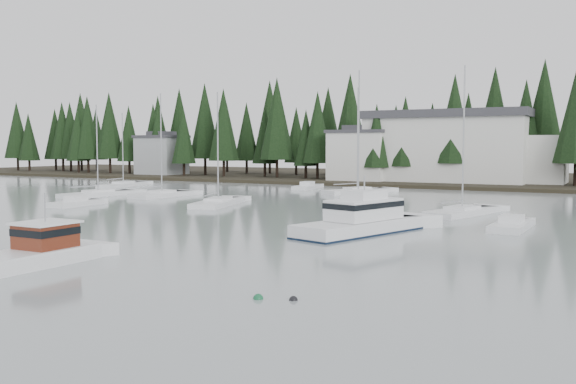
# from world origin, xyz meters

# --- Properties ---
(ground) EXTENTS (260.00, 260.00, 0.00)m
(ground) POSITION_xyz_m (0.00, 0.00, 0.00)
(ground) COLOR #909A9B
(ground) RESTS_ON ground
(far_shore_land) EXTENTS (240.00, 54.00, 1.00)m
(far_shore_land) POSITION_xyz_m (0.00, 97.00, 0.00)
(far_shore_land) COLOR black
(far_shore_land) RESTS_ON ground
(conifer_treeline) EXTENTS (200.00, 22.00, 20.00)m
(conifer_treeline) POSITION_xyz_m (0.00, 86.00, 0.00)
(conifer_treeline) COLOR black
(conifer_treeline) RESTS_ON ground
(house_west) EXTENTS (9.54, 7.42, 8.75)m
(house_west) POSITION_xyz_m (-18.00, 79.00, 4.65)
(house_west) COLOR silver
(house_west) RESTS_ON ground
(house_far_west) EXTENTS (8.48, 7.42, 8.25)m
(house_far_west) POSITION_xyz_m (-60.00, 81.00, 4.40)
(house_far_west) COLOR #999EA0
(house_far_west) RESTS_ON ground
(harbor_inn) EXTENTS (29.50, 11.50, 10.90)m
(harbor_inn) POSITION_xyz_m (-2.96, 82.34, 5.78)
(harbor_inn) COLOR silver
(harbor_inn) RESTS_ON ground
(lobster_boat_brown) EXTENTS (4.29, 8.33, 4.11)m
(lobster_boat_brown) POSITION_xyz_m (-6.18, 4.69, 0.47)
(lobster_boat_brown) COLOR white
(lobster_boat_brown) RESTS_ON ground
(cabin_cruiser_center) EXTENTS (6.22, 11.16, 4.58)m
(cabin_cruiser_center) POSITION_xyz_m (4.05, 23.90, 0.69)
(cabin_cruiser_center) COLOR white
(cabin_cruiser_center) RESTS_ON ground
(sailboat_1) EXTENTS (3.53, 8.47, 12.64)m
(sailboat_1) POSITION_xyz_m (-28.49, 42.50, 0.07)
(sailboat_1) COLOR white
(sailboat_1) RESTS_ON ground
(sailboat_2) EXTENTS (3.10, 9.81, 13.73)m
(sailboat_2) POSITION_xyz_m (-2.76, 40.31, 0.08)
(sailboat_2) COLOR white
(sailboat_2) RESTS_ON ground
(sailboat_4) EXTENTS (4.29, 10.64, 11.30)m
(sailboat_4) POSITION_xyz_m (-45.52, 54.53, 0.05)
(sailboat_4) COLOR white
(sailboat_4) RESTS_ON ground
(sailboat_5) EXTENTS (6.45, 10.17, 13.84)m
(sailboat_5) POSITION_xyz_m (-10.27, 58.63, 0.08)
(sailboat_5) COLOR white
(sailboat_5) RESTS_ON ground
(sailboat_6) EXTENTS (3.87, 10.08, 11.41)m
(sailboat_6) POSITION_xyz_m (-35.78, 39.60, 0.05)
(sailboat_6) COLOR white
(sailboat_6) RESTS_ON ground
(sailboat_10) EXTENTS (5.33, 10.21, 11.93)m
(sailboat_10) POSITION_xyz_m (-16.51, 36.73, 0.06)
(sailboat_10) COLOR white
(sailboat_10) RESTS_ON ground
(sailboat_11) EXTENTS (5.05, 9.75, 13.46)m
(sailboat_11) POSITION_xyz_m (7.39, 39.23, 0.07)
(sailboat_11) COLOR white
(sailboat_11) RESTS_ON ground
(runabout_0) EXTENTS (2.60, 6.11, 1.42)m
(runabout_0) POSITION_xyz_m (-28.59, 29.31, 0.13)
(runabout_0) COLOR white
(runabout_0) RESTS_ON ground
(runabout_1) EXTENTS (2.36, 6.58, 1.42)m
(runabout_1) POSITION_xyz_m (12.79, 31.11, 0.13)
(runabout_1) COLOR white
(runabout_1) RESTS_ON ground
(runabout_3) EXTENTS (2.94, 7.02, 1.42)m
(runabout_3) POSITION_xyz_m (-19.51, 62.99, 0.13)
(runabout_3) COLOR white
(runabout_3) RESTS_ON ground
(mooring_buoy_green) EXTENTS (0.41, 0.41, 0.41)m
(mooring_buoy_green) POSITION_xyz_m (7.50, 4.41, 0.00)
(mooring_buoy_green) COLOR #145933
(mooring_buoy_green) RESTS_ON ground
(mooring_buoy_dark) EXTENTS (0.35, 0.35, 0.35)m
(mooring_buoy_dark) POSITION_xyz_m (8.83, 4.86, 0.00)
(mooring_buoy_dark) COLOR black
(mooring_buoy_dark) RESTS_ON ground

